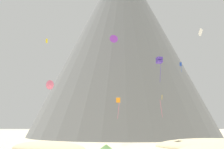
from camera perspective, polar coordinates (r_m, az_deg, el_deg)
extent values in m
ellipsoid|color=beige|center=(60.94, 20.61, -13.27)|extent=(32.22, 31.07, 3.67)
ellipsoid|color=#CCBA8E|center=(57.80, -12.36, -13.89)|extent=(19.52, 18.59, 2.78)
cone|color=#568442|center=(56.77, -1.14, -13.77)|extent=(3.14, 3.14, 0.81)
cone|color=slate|center=(112.06, 2.08, 6.27)|extent=(89.45, 89.45, 69.92)
cone|color=slate|center=(114.78, 5.72, -0.56)|extent=(31.08, 31.08, 44.50)
cone|color=purple|center=(83.70, 0.32, 6.90)|extent=(2.44, 1.02, 2.39)
cube|color=yellow|center=(90.61, -12.56, 6.39)|extent=(0.56, 0.56, 1.29)
cube|color=gold|center=(69.32, 9.67, -4.35)|extent=(0.15, 0.58, 1.11)
cylinder|color=#E5668C|center=(69.10, 9.51, -6.52)|extent=(0.61, 0.41, 4.13)
cone|color=#E5668C|center=(67.81, -12.02, -1.97)|extent=(2.10, 1.20, 2.12)
cube|color=#5138B2|center=(67.15, 9.17, 2.46)|extent=(1.55, 1.60, 0.73)
cube|color=#5138B2|center=(67.30, 9.15, 3.07)|extent=(1.55, 1.60, 0.73)
cylinder|color=#5138B2|center=(66.72, 9.37, 0.38)|extent=(0.39, 0.24, 4.40)
cube|color=orange|center=(70.49, 1.21, -4.99)|extent=(1.03, 0.51, 1.23)
cylinder|color=#E5668C|center=(70.34, 1.25, -7.02)|extent=(0.46, 0.29, 3.75)
cone|color=pink|center=(93.01, -6.50, -5.56)|extent=(1.48, 1.18, 1.33)
cylinder|color=pink|center=(92.89, -6.58, -7.10)|extent=(0.48, 0.35, 3.71)
cube|color=blue|center=(94.04, 13.17, 1.98)|extent=(0.65, 0.58, 1.30)
cylinder|color=blue|center=(93.81, 13.37, 1.03)|extent=(0.12, 0.16, 1.90)
cube|color=white|center=(63.03, 16.78, 7.87)|extent=(1.24, 0.90, 1.52)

